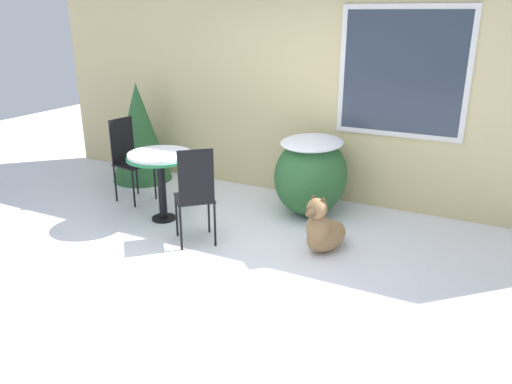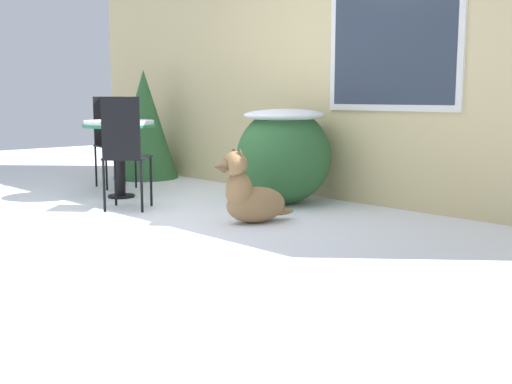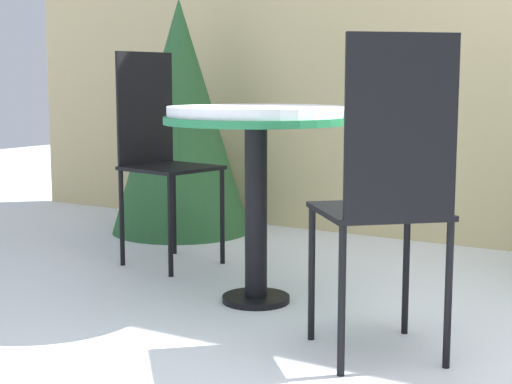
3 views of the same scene
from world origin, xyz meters
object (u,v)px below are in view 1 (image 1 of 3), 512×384
(patio_chair_near_table, at_px, (129,156))
(dog, at_px, (323,231))
(patio_table, at_px, (160,163))
(patio_chair_far_side, at_px, (195,193))

(patio_chair_near_table, bearing_deg, dog, -86.71)
(patio_table, relative_size, patio_chair_far_side, 0.77)
(patio_table, distance_m, dog, 2.02)
(dog, bearing_deg, patio_chair_far_side, -146.22)
(patio_table, distance_m, patio_chair_far_side, 0.83)
(patio_chair_near_table, xyz_separation_m, dog, (2.76, -0.32, -0.35))
(patio_table, relative_size, dog, 1.06)
(patio_chair_far_side, distance_m, dog, 1.36)
(patio_table, height_order, patio_chair_near_table, patio_chair_near_table)
(patio_table, xyz_separation_m, patio_chair_near_table, (-0.79, 0.37, -0.12))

